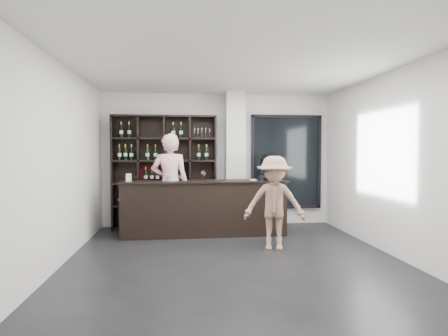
{
  "coord_description": "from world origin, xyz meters",
  "views": [
    {
      "loc": [
        -0.76,
        -5.5,
        1.63
      ],
      "look_at": [
        -0.03,
        1.1,
        1.34
      ],
      "focal_mm": 30.0,
      "sensor_mm": 36.0,
      "label": 1
    }
  ],
  "objects": [
    {
      "name": "card_stand",
      "position": [
        -1.79,
        1.72,
        1.14
      ],
      "size": [
        0.11,
        0.07,
        0.15
      ],
      "primitive_type": "cube",
      "rotation": [
        0.0,
        0.0,
        0.19
      ],
      "color": "white",
      "rests_on": "tasting_counter"
    },
    {
      "name": "tasting_counter",
      "position": [
        -0.35,
        1.75,
        0.54
      ],
      "size": [
        3.24,
        0.67,
        1.07
      ],
      "rotation": [
        0.0,
        0.0,
        0.01
      ],
      "color": "black",
      "rests_on": "floor"
    },
    {
      "name": "spit_cup",
      "position": [
        -1.03,
        1.7,
        1.12
      ],
      "size": [
        0.09,
        0.09,
        0.11
      ],
      "primitive_type": "cylinder",
      "rotation": [
        0.0,
        0.0,
        0.12
      ],
      "color": "silver",
      "rests_on": "tasting_counter"
    },
    {
      "name": "structural_column",
      "position": [
        0.35,
        2.47,
        1.45
      ],
      "size": [
        0.4,
        0.4,
        2.9
      ],
      "primitive_type": "cube",
      "color": "silver",
      "rests_on": "floor"
    },
    {
      "name": "taster_black",
      "position": [
        0.89,
        1.85,
        0.79
      ],
      "size": [
        0.85,
        0.71,
        1.59
      ],
      "primitive_type": "imported",
      "rotation": [
        0.0,
        0.0,
        3.0
      ],
      "color": "black",
      "rests_on": "floor"
    },
    {
      "name": "floor",
      "position": [
        0.0,
        0.0,
        -0.01
      ],
      "size": [
        5.0,
        5.5,
        0.01
      ],
      "primitive_type": "cube",
      "color": "black",
      "rests_on": "ground"
    },
    {
      "name": "customer",
      "position": [
        0.75,
        0.56,
        0.78
      ],
      "size": [
        1.11,
        0.79,
        1.56
      ],
      "primitive_type": "imported",
      "rotation": [
        0.0,
        0.0,
        -0.22
      ],
      "color": "#98725D",
      "rests_on": "floor"
    },
    {
      "name": "wine_glass",
      "position": [
        -0.37,
        1.72,
        1.17
      ],
      "size": [
        0.11,
        0.11,
        0.22
      ],
      "primitive_type": null,
      "rotation": [
        0.0,
        0.0,
        -0.29
      ],
      "color": "white",
      "rests_on": "tasting_counter"
    },
    {
      "name": "taster_pink",
      "position": [
        -1.01,
        1.85,
        0.99
      ],
      "size": [
        0.77,
        0.55,
        1.98
      ],
      "primitive_type": "imported",
      "rotation": [
        0.0,
        0.0,
        3.03
      ],
      "color": "beige",
      "rests_on": "floor"
    },
    {
      "name": "glass_panel",
      "position": [
        1.55,
        2.69,
        1.4
      ],
      "size": [
        1.6,
        0.08,
        2.1
      ],
      "color": "black",
      "rests_on": "floor"
    },
    {
      "name": "wine_shelf",
      "position": [
        -1.15,
        2.57,
        1.2
      ],
      "size": [
        2.2,
        0.35,
        2.4
      ],
      "primitive_type": null,
      "color": "black",
      "rests_on": "floor"
    },
    {
      "name": "napkin_stack",
      "position": [
        0.61,
        1.75,
        1.08
      ],
      "size": [
        0.15,
        0.15,
        0.02
      ],
      "primitive_type": "cube",
      "rotation": [
        0.0,
        0.0,
        -0.25
      ],
      "color": "white",
      "rests_on": "tasting_counter"
    }
  ]
}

